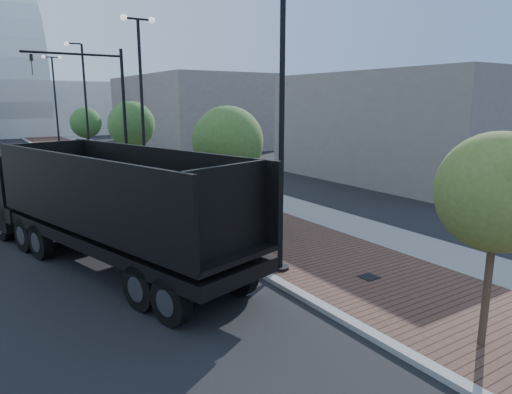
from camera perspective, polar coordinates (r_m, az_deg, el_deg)
sidewalk at (r=42.65m, az=-17.89°, el=4.37°), size 7.00×140.00×0.12m
concrete_strip at (r=43.42m, az=-14.45°, el=4.70°), size 2.40×140.00×0.13m
curb at (r=41.90m, az=-22.51°, el=3.92°), size 0.30×140.00×0.14m
dump_truck at (r=17.71m, az=-22.68°, el=-0.91°), size 6.34×14.06×3.79m
white_sedan at (r=22.87m, az=-27.08°, el=-0.75°), size 1.70×4.57×1.49m
pedestrian at (r=25.86m, az=-2.92°, el=2.20°), size 0.71×0.53×1.77m
streetlight_1 at (r=13.47m, az=2.80°, el=8.05°), size 1.44×0.56×9.21m
streetlight_2 at (r=24.26m, az=-13.96°, el=10.57°), size 1.72×0.56×9.28m
streetlight_3 at (r=35.80m, az=-20.48°, el=9.74°), size 1.44×0.56×9.21m
streetlight_4 at (r=47.60m, az=-23.62°, el=10.44°), size 1.72×0.56×9.28m
traffic_mast at (r=26.87m, az=-17.95°, el=10.80°), size 5.09×0.20×8.00m
tree_0 at (r=10.41m, az=27.85°, el=0.52°), size 2.47×2.44×4.67m
tree_1 at (r=18.38m, az=-3.44°, el=6.84°), size 2.84×2.84×5.05m
tree_2 at (r=29.39m, az=-15.15°, el=8.67°), size 2.83×2.83×5.21m
tree_3 at (r=40.99m, az=-20.35°, el=8.64°), size 2.53×2.51×4.69m
commercial_block_ne at (r=56.03m, az=-8.32°, el=10.53°), size 12.00×22.00×8.00m
commercial_block_e at (r=32.90m, az=17.81°, el=8.32°), size 10.00×16.00×7.00m
utility_cover_1 at (r=14.16m, az=13.85°, el=-9.63°), size 0.50×0.50×0.02m
utility_cover_2 at (r=22.76m, az=-6.60°, el=-1.15°), size 0.50×0.50×0.02m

